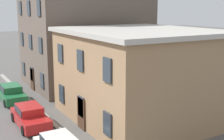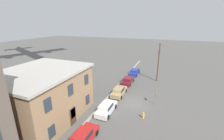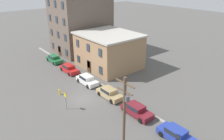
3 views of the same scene
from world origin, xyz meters
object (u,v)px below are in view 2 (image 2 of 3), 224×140
Objects in this scene: car_tan at (119,91)px; car_maroon at (128,80)px; car_white at (106,108)px; caution_sign at (156,95)px; car_red at (83,137)px; car_blue at (134,72)px; fire_hydrant at (143,115)px; utility_pole at (159,60)px.

car_tan is 5.68m from car_maroon.
caution_sign is at bearing -53.50° from car_white.
car_maroon is at bearing 0.18° from car_white.
caution_sign is (-6.89, -6.40, 0.96)m from car_maroon.
caution_sign is (-1.20, -6.43, 0.96)m from car_tan.
car_red is 12.68m from caution_sign.
car_maroon is (17.79, -0.01, 0.00)m from car_red.
caution_sign is at bearing -137.11° from car_maroon.
car_blue is at bearing 26.13° from caution_sign.
fire_hydrant is (0.56, -5.25, -0.27)m from car_white.
utility_pole is (9.51, -5.70, 3.98)m from car_tan.
caution_sign reaches higher than fire_hydrant.
fire_hydrant is (-5.35, -5.32, -0.27)m from car_tan.
car_tan and car_blue have the same top height.
car_blue is at bearing 67.89° from utility_pole.
car_red is 22.70m from utility_pole.
utility_pole reaches higher than fire_hydrant.
car_maroon is 12.23m from fire_hydrant.
car_red and car_tan have the same top height.
caution_sign reaches higher than car_maroon.
car_red is 4.58× the size of fire_hydrant.
car_white is (6.20, -0.05, 0.00)m from car_red.
car_blue is at bearing -0.07° from car_red.
utility_pole is 15.46m from fire_hydrant.
utility_pole is at bearing -112.11° from car_blue.
fire_hydrant is (6.76, -5.30, -0.27)m from car_red.
car_blue reaches higher than fire_hydrant.
car_blue is 0.52× the size of utility_pole.
car_maroon is (11.59, 0.04, 0.00)m from car_white.
car_red is 1.00× the size of car_blue.
car_red is 1.70× the size of caution_sign.
car_white is 5.28m from fire_hydrant.
car_maroon is 6.12m from car_blue.
car_maroon is 0.52× the size of utility_pole.
car_blue is (6.12, -0.02, 0.00)m from car_maroon.
car_maroon is 4.58× the size of fire_hydrant.
car_white and car_maroon have the same top height.
utility_pole is at bearing -30.93° from car_tan.
caution_sign is at bearing -15.04° from fire_hydrant.
caution_sign is 2.70× the size of fire_hydrant.
car_white is 1.70× the size of caution_sign.
caution_sign is at bearing -176.07° from utility_pole.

